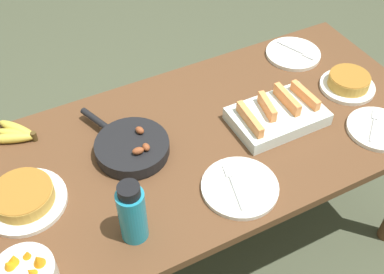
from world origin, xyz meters
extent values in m
plane|color=#474C38|center=(0.00, 0.00, 0.00)|extent=(14.00, 14.00, 0.00)
cube|color=brown|center=(0.00, 0.00, 0.70)|extent=(1.80, 0.80, 0.03)
cylinder|color=brown|center=(0.84, 0.34, 0.34)|extent=(0.07, 0.07, 0.68)
ellipsoid|color=gold|center=(-0.53, 0.33, 0.74)|extent=(0.13, 0.16, 0.04)
ellipsoid|color=gold|center=(-0.54, 0.31, 0.73)|extent=(0.14, 0.12, 0.03)
ellipsoid|color=gold|center=(-0.55, 0.29, 0.74)|extent=(0.17, 0.09, 0.04)
cylinder|color=#4C3819|center=(-0.48, 0.27, 0.74)|extent=(0.02, 0.02, 0.04)
cube|color=silver|center=(0.32, -0.04, 0.74)|extent=(0.33, 0.21, 0.05)
cube|color=#ED8E4C|center=(0.20, -0.05, 0.79)|extent=(0.03, 0.16, 0.05)
cube|color=#ED8E4C|center=(0.29, -0.02, 0.79)|extent=(0.04, 0.12, 0.05)
cube|color=#ED8E4C|center=(0.37, -0.03, 0.79)|extent=(0.03, 0.15, 0.05)
cube|color=#ED8E4C|center=(0.45, -0.04, 0.79)|extent=(0.03, 0.15, 0.04)
cylinder|color=black|center=(-0.20, 0.05, 0.72)|extent=(0.25, 0.25, 0.01)
cylinder|color=black|center=(-0.20, 0.05, 0.75)|extent=(0.25, 0.25, 0.04)
cylinder|color=black|center=(-0.27, 0.23, 0.76)|extent=(0.07, 0.14, 0.02)
ellipsoid|color=brown|center=(-0.16, 0.08, 0.78)|extent=(0.04, 0.04, 0.03)
ellipsoid|color=brown|center=(-0.20, -0.01, 0.78)|extent=(0.04, 0.04, 0.03)
ellipsoid|color=brown|center=(-0.17, 0.00, 0.78)|extent=(0.03, 0.03, 0.03)
cylinder|color=silver|center=(-0.58, 0.01, 0.73)|extent=(0.26, 0.26, 0.02)
cylinder|color=gold|center=(-0.58, 0.01, 0.76)|extent=(0.19, 0.19, 0.04)
cylinder|color=#9F6624|center=(-0.58, 0.01, 0.78)|extent=(0.19, 0.19, 0.00)
cylinder|color=silver|center=(0.68, -0.02, 0.73)|extent=(0.21, 0.21, 0.02)
cylinder|color=gold|center=(0.68, -0.02, 0.76)|extent=(0.16, 0.16, 0.04)
cylinder|color=#9F6624|center=(0.68, -0.02, 0.78)|extent=(0.16, 0.16, 0.00)
cylinder|color=silver|center=(0.62, 0.26, 0.73)|extent=(0.23, 0.23, 0.02)
cylinder|color=silver|center=(0.62, 0.29, 0.74)|extent=(0.06, 0.13, 0.01)
cube|color=silver|center=(0.65, 0.20, 0.74)|extent=(0.04, 0.06, 0.00)
cylinder|color=silver|center=(0.62, -0.25, 0.73)|extent=(0.22, 0.22, 0.02)
cylinder|color=silver|center=(0.59, -0.25, 0.74)|extent=(0.10, 0.08, 0.01)
cube|color=silver|center=(0.65, -0.20, 0.74)|extent=(0.05, 0.05, 0.00)
cylinder|color=silver|center=(0.04, -0.25, 0.73)|extent=(0.25, 0.25, 0.02)
cylinder|color=silver|center=(0.01, -0.27, 0.74)|extent=(0.04, 0.13, 0.01)
cube|color=silver|center=(0.04, -0.18, 0.74)|extent=(0.03, 0.06, 0.00)
cone|color=orange|center=(-0.59, -0.27, 0.81)|extent=(0.04, 0.05, 0.06)
cone|color=orange|center=(-0.62, -0.23, 0.80)|extent=(0.04, 0.04, 0.04)
cone|color=orange|center=(-0.65, -0.23, 0.80)|extent=(0.05, 0.05, 0.04)
cone|color=orange|center=(-0.67, -0.24, 0.80)|extent=(0.06, 0.06, 0.05)
cone|color=orange|center=(-0.62, -0.29, 0.80)|extent=(0.04, 0.04, 0.05)
cylinder|color=teal|center=(-0.32, -0.25, 0.81)|extent=(0.08, 0.08, 0.19)
cylinder|color=black|center=(-0.32, -0.25, 0.92)|extent=(0.06, 0.06, 0.03)
camera|label=1|loc=(-0.53, -1.03, 1.94)|focal=45.00mm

